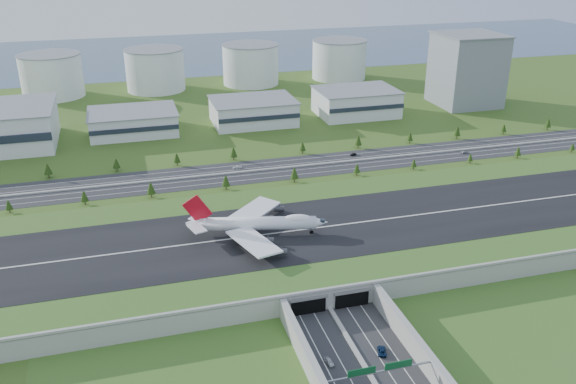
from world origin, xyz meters
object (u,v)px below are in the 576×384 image
object	(u,v)px
office_tower	(467,70)
car_5	(353,154)
boeing_747	(257,223)
car_7	(237,167)
car_0	(329,361)
car_2	(382,351)
car_6	(464,152)
fuel_tank_a	(52,76)

from	to	relation	value
office_tower	car_5	bearing A→B (deg)	-145.21
boeing_747	car_7	bearing A→B (deg)	97.55
car_5	car_7	distance (m)	74.35
car_5	car_7	bearing A→B (deg)	-105.40
car_0	office_tower	bearing A→B (deg)	42.56
office_tower	car_7	size ratio (longest dim) A/B	10.35
office_tower	car_5	distance (m)	160.96
car_2	car_5	bearing A→B (deg)	-89.68
car_6	car_5	bearing A→B (deg)	69.90
car_0	car_7	size ratio (longest dim) A/B	0.93
car_2	boeing_747	bearing A→B (deg)	-54.52
car_0	car_2	xyz separation A→B (m)	(18.81, 0.43, -0.01)
office_tower	car_2	distance (m)	335.21
car_7	office_tower	bearing A→B (deg)	128.92
car_5	office_tower	bearing A→B (deg)	107.49
car_2	car_7	distance (m)	181.14
office_tower	fuel_tank_a	world-z (taller)	office_tower
boeing_747	car_0	world-z (taller)	boeing_747
car_2	car_5	xyz separation A→B (m)	(61.35, 183.14, -0.12)
office_tower	car_7	xyz separation A→B (m)	(-204.67, -93.03, -26.61)
office_tower	boeing_747	distance (m)	290.16
office_tower	boeing_747	xyz separation A→B (m)	(-215.61, -193.67, -13.99)
car_6	boeing_747	bearing A→B (deg)	111.92
car_6	office_tower	bearing A→B (deg)	-37.90
office_tower	car_6	world-z (taller)	office_tower
boeing_747	car_2	size ratio (longest dim) A/B	10.29
fuel_tank_a	car_7	size ratio (longest dim) A/B	9.41
car_5	car_2	bearing A→B (deg)	-35.82
car_2	car_7	size ratio (longest dim) A/B	1.13
car_7	boeing_747	bearing A→B (deg)	8.27
fuel_tank_a	car_5	distance (m)	280.17
car_6	car_7	world-z (taller)	car_7
fuel_tank_a	car_6	distance (m)	340.43
fuel_tank_a	boeing_747	size ratio (longest dim) A/B	0.81
boeing_747	car_7	distance (m)	102.01
fuel_tank_a	car_6	bearing A→B (deg)	-40.46
fuel_tank_a	car_7	xyz separation A→B (m)	(115.33, -208.03, -16.61)
boeing_747	car_6	world-z (taller)	boeing_747
fuel_tank_a	car_0	distance (m)	404.58
car_0	car_2	bearing A→B (deg)	-8.60
fuel_tank_a	car_5	bearing A→B (deg)	-47.31
fuel_tank_a	car_6	world-z (taller)	fuel_tank_a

